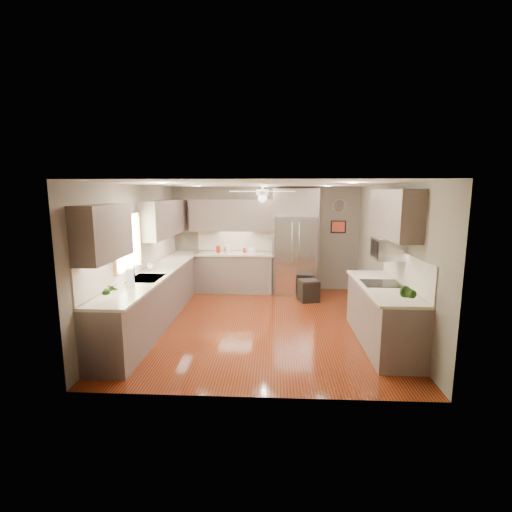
# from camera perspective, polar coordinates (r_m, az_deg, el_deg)

# --- Properties ---
(floor) EXTENTS (5.00, 5.00, 0.00)m
(floor) POSITION_cam_1_polar(r_m,az_deg,el_deg) (6.89, 0.86, -10.26)
(floor) COLOR #431108
(floor) RESTS_ON ground
(ceiling) EXTENTS (5.00, 5.00, 0.00)m
(ceiling) POSITION_cam_1_polar(r_m,az_deg,el_deg) (6.48, 0.92, 10.99)
(ceiling) COLOR white
(ceiling) RESTS_ON ground
(wall_back) EXTENTS (4.50, 0.00, 4.50)m
(wall_back) POSITION_cam_1_polar(r_m,az_deg,el_deg) (9.05, 1.45, 2.70)
(wall_back) COLOR #6A5F51
(wall_back) RESTS_ON ground
(wall_front) EXTENTS (4.50, 0.00, 4.50)m
(wall_front) POSITION_cam_1_polar(r_m,az_deg,el_deg) (4.13, -0.35, -5.81)
(wall_front) COLOR #6A5F51
(wall_front) RESTS_ON ground
(wall_left) EXTENTS (0.00, 5.00, 5.00)m
(wall_left) POSITION_cam_1_polar(r_m,az_deg,el_deg) (7.02, -17.79, 0.19)
(wall_left) COLOR #6A5F51
(wall_left) RESTS_ON ground
(wall_right) EXTENTS (0.00, 5.00, 5.00)m
(wall_right) POSITION_cam_1_polar(r_m,az_deg,el_deg) (6.87, 19.98, -0.13)
(wall_right) COLOR #6A5F51
(wall_right) RESTS_ON ground
(canister_a) EXTENTS (0.12, 0.12, 0.17)m
(canister_a) POSITION_cam_1_polar(r_m,az_deg,el_deg) (8.89, -5.82, 1.03)
(canister_a) COLOR maroon
(canister_a) RESTS_ON back_run
(canister_b) EXTENTS (0.12, 0.12, 0.14)m
(canister_b) POSITION_cam_1_polar(r_m,az_deg,el_deg) (8.89, -4.68, 0.98)
(canister_b) COLOR silver
(canister_b) RESTS_ON back_run
(canister_c) EXTENTS (0.15, 0.15, 0.19)m
(canister_c) POSITION_cam_1_polar(r_m,az_deg,el_deg) (8.85, -4.31, 1.07)
(canister_c) COLOR beige
(canister_c) RESTS_ON back_run
(canister_d) EXTENTS (0.09, 0.09, 0.11)m
(canister_d) POSITION_cam_1_polar(r_m,az_deg,el_deg) (8.83, -1.79, 0.88)
(canister_d) COLOR maroon
(canister_d) RESTS_ON back_run
(soap_bottle) EXTENTS (0.11, 0.11, 0.18)m
(soap_bottle) POSITION_cam_1_polar(r_m,az_deg,el_deg) (7.12, -15.94, -1.37)
(soap_bottle) COLOR white
(soap_bottle) RESTS_ON left_run
(potted_plant_left) EXTENTS (0.16, 0.12, 0.29)m
(potted_plant_left) POSITION_cam_1_polar(r_m,az_deg,el_deg) (5.27, -21.57, -4.92)
(potted_plant_left) COLOR #285418
(potted_plant_left) RESTS_ON left_run
(potted_plant_right) EXTENTS (0.24, 0.22, 0.36)m
(potted_plant_right) POSITION_cam_1_polar(r_m,az_deg,el_deg) (5.12, 21.96, -4.99)
(potted_plant_right) COLOR #285418
(potted_plant_right) RESTS_ON right_run
(bowl) EXTENTS (0.23, 0.23, 0.05)m
(bowl) POSITION_cam_1_polar(r_m,az_deg,el_deg) (8.84, -0.64, 0.66)
(bowl) COLOR beige
(bowl) RESTS_ON back_run
(left_run) EXTENTS (0.65, 4.70, 1.45)m
(left_run) POSITION_cam_1_polar(r_m,az_deg,el_deg) (7.22, -14.85, -5.63)
(left_run) COLOR brown
(left_run) RESTS_ON ground
(back_run) EXTENTS (1.85, 0.65, 1.45)m
(back_run) POSITION_cam_1_polar(r_m,az_deg,el_deg) (8.93, -3.28, -2.39)
(back_run) COLOR brown
(back_run) RESTS_ON ground
(uppers) EXTENTS (4.50, 4.70, 0.95)m
(uppers) POSITION_cam_1_polar(r_m,az_deg,el_deg) (7.27, -4.78, 5.87)
(uppers) COLOR brown
(uppers) RESTS_ON wall_left
(window) EXTENTS (0.05, 1.12, 0.92)m
(window) POSITION_cam_1_polar(r_m,az_deg,el_deg) (6.51, -19.22, 2.06)
(window) COLOR #BFF2B2
(window) RESTS_ON wall_left
(sink) EXTENTS (0.50, 0.70, 0.32)m
(sink) POSITION_cam_1_polar(r_m,az_deg,el_deg) (6.52, -16.55, -3.54)
(sink) COLOR silver
(sink) RESTS_ON left_run
(refrigerator) EXTENTS (1.06, 0.75, 2.45)m
(refrigerator) POSITION_cam_1_polar(r_m,az_deg,el_deg) (8.72, 5.99, 1.98)
(refrigerator) COLOR silver
(refrigerator) RESTS_ON ground
(right_run) EXTENTS (0.70, 2.20, 1.45)m
(right_run) POSITION_cam_1_polar(r_m,az_deg,el_deg) (6.21, 18.87, -8.35)
(right_run) COLOR brown
(right_run) RESTS_ON ground
(microwave) EXTENTS (0.43, 0.55, 0.34)m
(microwave) POSITION_cam_1_polar(r_m,az_deg,el_deg) (6.25, 19.60, 1.10)
(microwave) COLOR silver
(microwave) RESTS_ON wall_right
(ceiling_fan) EXTENTS (1.18, 1.18, 0.32)m
(ceiling_fan) POSITION_cam_1_polar(r_m,az_deg,el_deg) (6.78, 1.00, 9.52)
(ceiling_fan) COLOR white
(ceiling_fan) RESTS_ON ceiling
(recessed_lights) EXTENTS (2.84, 3.14, 0.01)m
(recessed_lights) POSITION_cam_1_polar(r_m,az_deg,el_deg) (6.88, 0.70, 10.87)
(recessed_lights) COLOR white
(recessed_lights) RESTS_ON ceiling
(wall_clock) EXTENTS (0.30, 0.03, 0.30)m
(wall_clock) POSITION_cam_1_polar(r_m,az_deg,el_deg) (9.09, 12.66, 7.56)
(wall_clock) COLOR white
(wall_clock) RESTS_ON wall_back
(framed_print) EXTENTS (0.36, 0.03, 0.30)m
(framed_print) POSITION_cam_1_polar(r_m,az_deg,el_deg) (9.12, 12.55, 4.42)
(framed_print) COLOR black
(framed_print) RESTS_ON wall_back
(stool) EXTENTS (0.49, 0.49, 0.47)m
(stool) POSITION_cam_1_polar(r_m,az_deg,el_deg) (8.24, 8.07, -5.27)
(stool) COLOR black
(stool) RESTS_ON ground
(paper_towel) EXTENTS (0.12, 0.12, 0.31)m
(paper_towel) POSITION_cam_1_polar(r_m,az_deg,el_deg) (5.91, -18.81, -3.27)
(paper_towel) COLOR white
(paper_towel) RESTS_ON left_run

